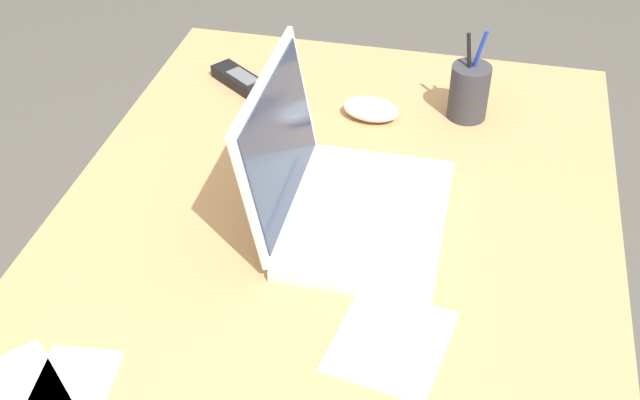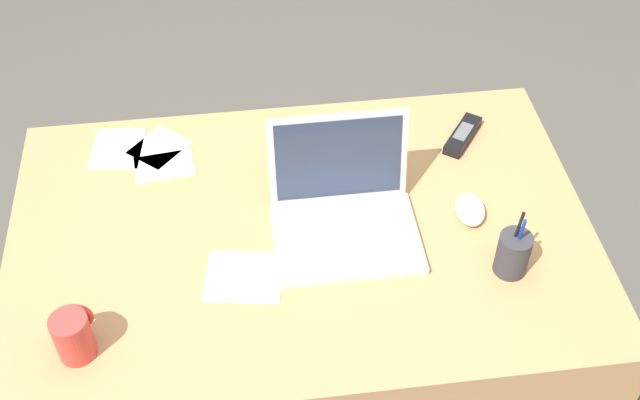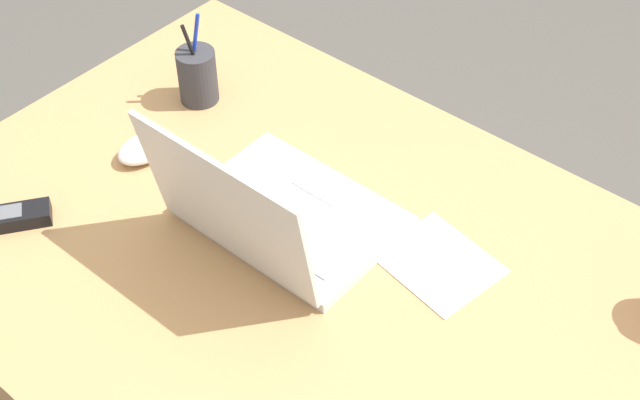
{
  "view_description": "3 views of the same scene",
  "coord_description": "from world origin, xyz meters",
  "px_view_note": "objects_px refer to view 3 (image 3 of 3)",
  "views": [
    {
      "loc": [
        -0.82,
        -0.18,
        1.53
      ],
      "look_at": [
        0.01,
        0.0,
        0.84
      ],
      "focal_mm": 44.75,
      "sensor_mm": 36.0,
      "label": 1
    },
    {
      "loc": [
        -0.11,
        -1.22,
        2.07
      ],
      "look_at": [
        0.04,
        0.01,
        0.82
      ],
      "focal_mm": 45.5,
      "sensor_mm": 36.0,
      "label": 2
    },
    {
      "loc": [
        -0.57,
        0.66,
        1.74
      ],
      "look_at": [
        0.06,
        -0.07,
        0.79
      ],
      "focal_mm": 49.75,
      "sensor_mm": 36.0,
      "label": 3
    }
  ],
  "objects_px": {
    "laptop": "(273,213)",
    "computer_mouse": "(146,147)",
    "pen_holder": "(197,75)",
    "cordless_phone": "(1,219)"
  },
  "relations": [
    {
      "from": "pen_holder",
      "to": "laptop",
      "type": "bearing_deg",
      "value": 153.45
    },
    {
      "from": "laptop",
      "to": "cordless_phone",
      "type": "relative_size",
      "value": 2.15
    },
    {
      "from": "cordless_phone",
      "to": "laptop",
      "type": "bearing_deg",
      "value": -142.75
    },
    {
      "from": "computer_mouse",
      "to": "cordless_phone",
      "type": "height_order",
      "value": "computer_mouse"
    },
    {
      "from": "computer_mouse",
      "to": "pen_holder",
      "type": "relative_size",
      "value": 0.59
    },
    {
      "from": "cordless_phone",
      "to": "pen_holder",
      "type": "distance_m",
      "value": 0.42
    },
    {
      "from": "pen_holder",
      "to": "cordless_phone",
      "type": "bearing_deg",
      "value": 89.17
    },
    {
      "from": "laptop",
      "to": "computer_mouse",
      "type": "distance_m",
      "value": 0.29
    },
    {
      "from": "cordless_phone",
      "to": "pen_holder",
      "type": "xyz_separation_m",
      "value": [
        -0.01,
        -0.42,
        0.04
      ]
    },
    {
      "from": "pen_holder",
      "to": "computer_mouse",
      "type": "bearing_deg",
      "value": 104.4
    }
  ]
}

